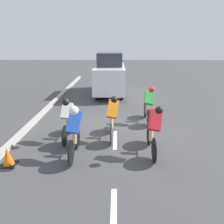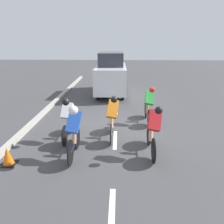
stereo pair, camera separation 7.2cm
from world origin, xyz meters
name	(u,v)px [view 1 (the left image)]	position (x,y,z in m)	size (l,w,h in m)	color
ground_plane	(115,128)	(0.00, 0.00, 0.00)	(60.00, 60.00, 0.00)	#424244
lane_stripe_near	(114,213)	(0.00, 4.18, 0.00)	(0.12, 1.40, 0.01)	white
lane_stripe_mid	(115,140)	(0.00, 0.98, 0.00)	(0.12, 1.40, 0.01)	white
lane_stripe_far	(116,110)	(0.00, -2.22, 0.00)	(0.12, 1.40, 0.01)	white
curb	(18,137)	(3.20, 0.98, 0.07)	(0.20, 24.85, 0.14)	#A8A399
cyclist_red	(154,129)	(-1.06, 1.90, 0.77)	(0.42, 1.70, 1.49)	black
cyclist_white	(67,118)	(1.51, 1.02, 0.77)	(0.37, 1.68, 1.46)	black
cyclist_blue	(74,129)	(1.08, 2.13, 0.83)	(0.42, 1.63, 1.56)	black
cyclist_green	(148,103)	(-1.27, -0.65, 0.78)	(0.40, 1.63, 1.48)	black
cyclist_orange	(112,116)	(0.09, 0.90, 0.79)	(0.41, 1.63, 1.51)	black
support_car	(110,74)	(0.36, -5.49, 1.20)	(1.70, 4.27, 2.44)	black
traffic_cone	(8,157)	(2.75, 2.57, 0.24)	(0.36, 0.36, 0.49)	black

